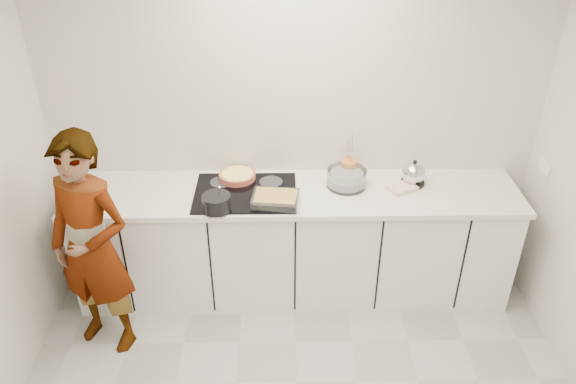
{
  "coord_description": "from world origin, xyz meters",
  "views": [
    {
      "loc": [
        -0.1,
        -2.13,
        3.01
      ],
      "look_at": [
        -0.05,
        1.05,
        1.05
      ],
      "focal_mm": 35.0,
      "sensor_mm": 36.0,
      "label": 1
    }
  ],
  "objects_px": {
    "baking_dish": "(276,199)",
    "cook": "(92,248)",
    "hob": "(245,193)",
    "mixing_bowl": "(347,179)",
    "kettle": "(413,174)",
    "saucepan": "(217,203)",
    "utensil_crock": "(349,170)",
    "tart_dish": "(237,175)"
  },
  "relations": [
    {
      "from": "baking_dish",
      "to": "cook",
      "type": "height_order",
      "value": "cook"
    },
    {
      "from": "kettle",
      "to": "saucepan",
      "type": "bearing_deg",
      "value": -166.39
    },
    {
      "from": "hob",
      "to": "baking_dish",
      "type": "xyz_separation_m",
      "value": [
        0.22,
        -0.15,
        0.04
      ]
    },
    {
      "from": "saucepan",
      "to": "utensil_crock",
      "type": "bearing_deg",
      "value": 24.2
    },
    {
      "from": "utensil_crock",
      "to": "saucepan",
      "type": "bearing_deg",
      "value": -155.8
    },
    {
      "from": "hob",
      "to": "mixing_bowl",
      "type": "height_order",
      "value": "mixing_bowl"
    },
    {
      "from": "saucepan",
      "to": "cook",
      "type": "xyz_separation_m",
      "value": [
        -0.79,
        -0.26,
        -0.17
      ]
    },
    {
      "from": "mixing_bowl",
      "to": "kettle",
      "type": "bearing_deg",
      "value": 2.55
    },
    {
      "from": "tart_dish",
      "to": "utensil_crock",
      "type": "height_order",
      "value": "utensil_crock"
    },
    {
      "from": "baking_dish",
      "to": "utensil_crock",
      "type": "distance_m",
      "value": 0.64
    },
    {
      "from": "mixing_bowl",
      "to": "utensil_crock",
      "type": "bearing_deg",
      "value": 75.89
    },
    {
      "from": "hob",
      "to": "baking_dish",
      "type": "relative_size",
      "value": 2.11
    },
    {
      "from": "tart_dish",
      "to": "saucepan",
      "type": "height_order",
      "value": "saucepan"
    },
    {
      "from": "hob",
      "to": "utensil_crock",
      "type": "bearing_deg",
      "value": 14.76
    },
    {
      "from": "tart_dish",
      "to": "cook",
      "type": "height_order",
      "value": "cook"
    },
    {
      "from": "hob",
      "to": "mixing_bowl",
      "type": "distance_m",
      "value": 0.74
    },
    {
      "from": "tart_dish",
      "to": "cook",
      "type": "bearing_deg",
      "value": -143.21
    },
    {
      "from": "hob",
      "to": "cook",
      "type": "xyz_separation_m",
      "value": [
        -0.97,
        -0.48,
        -0.11
      ]
    },
    {
      "from": "saucepan",
      "to": "mixing_bowl",
      "type": "height_order",
      "value": "saucepan"
    },
    {
      "from": "tart_dish",
      "to": "utensil_crock",
      "type": "relative_size",
      "value": 2.19
    },
    {
      "from": "kettle",
      "to": "utensil_crock",
      "type": "distance_m",
      "value": 0.47
    },
    {
      "from": "tart_dish",
      "to": "saucepan",
      "type": "distance_m",
      "value": 0.43
    },
    {
      "from": "mixing_bowl",
      "to": "hob",
      "type": "bearing_deg",
      "value": -172.57
    },
    {
      "from": "cook",
      "to": "hob",
      "type": "bearing_deg",
      "value": 46.26
    },
    {
      "from": "baking_dish",
      "to": "kettle",
      "type": "bearing_deg",
      "value": 14.7
    },
    {
      "from": "tart_dish",
      "to": "mixing_bowl",
      "type": "distance_m",
      "value": 0.8
    },
    {
      "from": "baking_dish",
      "to": "hob",
      "type": "bearing_deg",
      "value": 145.97
    },
    {
      "from": "saucepan",
      "to": "baking_dish",
      "type": "distance_m",
      "value": 0.4
    },
    {
      "from": "hob",
      "to": "utensil_crock",
      "type": "xyz_separation_m",
      "value": [
        0.75,
        0.2,
        0.07
      ]
    },
    {
      "from": "saucepan",
      "to": "utensil_crock",
      "type": "relative_size",
      "value": 1.3
    },
    {
      "from": "mixing_bowl",
      "to": "tart_dish",
      "type": "bearing_deg",
      "value": 173.03
    },
    {
      "from": "hob",
      "to": "baking_dish",
      "type": "distance_m",
      "value": 0.26
    },
    {
      "from": "hob",
      "to": "utensil_crock",
      "type": "height_order",
      "value": "utensil_crock"
    },
    {
      "from": "saucepan",
      "to": "cook",
      "type": "height_order",
      "value": "cook"
    },
    {
      "from": "baking_dish",
      "to": "kettle",
      "type": "distance_m",
      "value": 1.03
    },
    {
      "from": "kettle",
      "to": "hob",
      "type": "bearing_deg",
      "value": -174.52
    },
    {
      "from": "mixing_bowl",
      "to": "saucepan",
      "type": "bearing_deg",
      "value": -160.81
    },
    {
      "from": "hob",
      "to": "mixing_bowl",
      "type": "xyz_separation_m",
      "value": [
        0.73,
        0.09,
        0.05
      ]
    },
    {
      "from": "cook",
      "to": "utensil_crock",
      "type": "bearing_deg",
      "value": 41.38
    },
    {
      "from": "baking_dish",
      "to": "cook",
      "type": "relative_size",
      "value": 0.21
    },
    {
      "from": "hob",
      "to": "tart_dish",
      "type": "distance_m",
      "value": 0.21
    },
    {
      "from": "mixing_bowl",
      "to": "cook",
      "type": "xyz_separation_m",
      "value": [
        -1.7,
        -0.58,
        -0.16
      ]
    }
  ]
}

